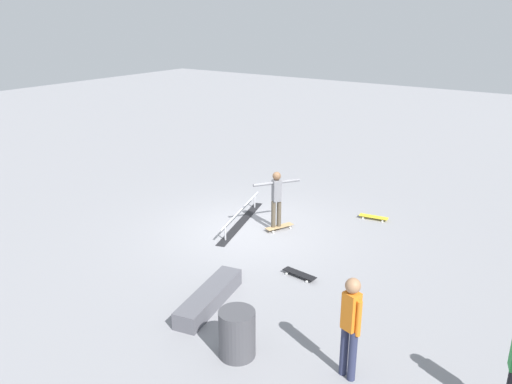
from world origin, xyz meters
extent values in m
plane|color=gray|center=(0.00, 0.00, 0.00)|extent=(60.00, 60.00, 0.00)
cube|color=black|center=(-0.25, -0.52, 0.01)|extent=(3.12, 1.16, 0.01)
cylinder|color=#B7B7BC|center=(-1.41, -0.88, 0.19)|extent=(0.04, 0.04, 0.39)
cylinder|color=#B7B7BC|center=(0.91, -0.17, 0.19)|extent=(0.04, 0.04, 0.39)
cylinder|color=#B7B7BC|center=(-0.25, -0.52, 0.39)|extent=(2.91, 0.93, 0.05)
cube|color=#595960|center=(3.50, 1.47, 0.17)|extent=(2.10, 0.87, 0.34)
cylinder|color=brown|center=(-0.48, 0.56, 0.41)|extent=(0.16, 0.16, 0.81)
cylinder|color=brown|center=(-0.35, 0.47, 0.41)|extent=(0.16, 0.16, 0.81)
cube|color=slate|center=(-0.42, 0.51, 1.10)|extent=(0.28, 0.27, 0.57)
sphere|color=brown|center=(-0.42, 0.51, 1.50)|extent=(0.22, 0.22, 0.22)
cylinder|color=slate|center=(-0.73, 0.72, 1.32)|extent=(0.49, 0.36, 0.07)
cylinder|color=slate|center=(-0.11, 0.30, 1.32)|extent=(0.49, 0.36, 0.07)
cube|color=tan|center=(-0.48, 0.58, 0.08)|extent=(0.81, 0.50, 0.02)
cylinder|color=white|center=(-0.77, 0.59, 0.03)|extent=(0.06, 0.05, 0.05)
cylinder|color=white|center=(-0.68, 0.80, 0.03)|extent=(0.06, 0.05, 0.05)
cylinder|color=white|center=(-0.27, 0.37, 0.03)|extent=(0.06, 0.05, 0.05)
cylinder|color=white|center=(-0.18, 0.58, 0.03)|extent=(0.06, 0.05, 0.05)
cylinder|color=#2D3351|center=(3.86, 4.53, 0.44)|extent=(0.16, 0.16, 0.89)
cylinder|color=#2D3351|center=(3.92, 4.70, 0.44)|extent=(0.16, 0.16, 0.89)
cube|color=orange|center=(3.89, 4.62, 1.20)|extent=(0.26, 0.28, 0.63)
sphere|color=#A87A56|center=(3.89, 4.62, 1.64)|extent=(0.24, 0.24, 0.24)
cylinder|color=orange|center=(3.84, 4.47, 1.14)|extent=(0.10, 0.10, 0.59)
cylinder|color=orange|center=(3.94, 4.76, 1.14)|extent=(0.10, 0.10, 0.59)
cube|color=black|center=(1.49, 2.35, 0.08)|extent=(0.28, 0.82, 0.02)
cylinder|color=white|center=(1.41, 2.63, 0.03)|extent=(0.04, 0.06, 0.05)
cylinder|color=white|center=(1.63, 2.61, 0.03)|extent=(0.04, 0.06, 0.05)
cylinder|color=white|center=(1.35, 2.09, 0.03)|extent=(0.04, 0.06, 0.05)
cylinder|color=white|center=(1.58, 2.07, 0.03)|extent=(0.04, 0.06, 0.05)
cube|color=yellow|center=(-2.57, 2.38, 0.08)|extent=(0.33, 0.82, 0.02)
cylinder|color=white|center=(-2.41, 2.13, 0.03)|extent=(0.04, 0.06, 0.05)
cylinder|color=white|center=(-2.64, 2.09, 0.03)|extent=(0.04, 0.06, 0.05)
cylinder|color=white|center=(-2.50, 2.67, 0.03)|extent=(0.04, 0.06, 0.05)
cylinder|color=white|center=(-2.73, 2.63, 0.03)|extent=(0.04, 0.06, 0.05)
cylinder|color=#47474C|center=(4.45, 2.86, 0.42)|extent=(0.62, 0.62, 0.84)
camera|label=1|loc=(10.27, 7.29, 5.49)|focal=36.11mm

